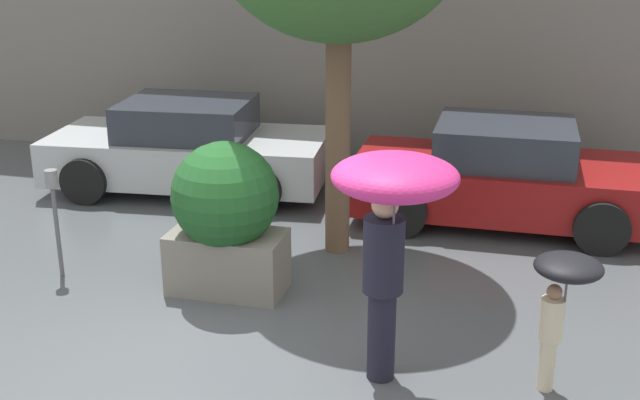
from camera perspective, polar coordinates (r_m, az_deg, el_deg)
The scene contains 7 objects.
ground_plane at distance 7.83m, azimuth -7.94°, elevation -10.65°, with size 40.00×40.00×0.00m, color #51565B.
planter_box at distance 8.67m, azimuth -6.72°, elevation -0.97°, with size 1.26×1.16×1.69m.
person_adult at distance 6.60m, azimuth 5.10°, elevation -0.58°, with size 1.04×1.04×2.11m.
person_child at distance 7.01m, azimuth 16.86°, elevation -6.07°, with size 0.57×0.57×1.28m.
parked_car_near at distance 12.26m, azimuth -9.31°, elevation 3.66°, with size 4.28×2.34×1.36m.
parked_car_far at distance 11.06m, azimuth 12.86°, elevation 1.70°, with size 3.98×2.08×1.36m.
parking_meter at distance 9.44m, azimuth -18.40°, elevation -0.05°, with size 0.14×0.14×1.28m.
Camera 1 is at (2.70, -6.24, 3.89)m, focal length 45.00 mm.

